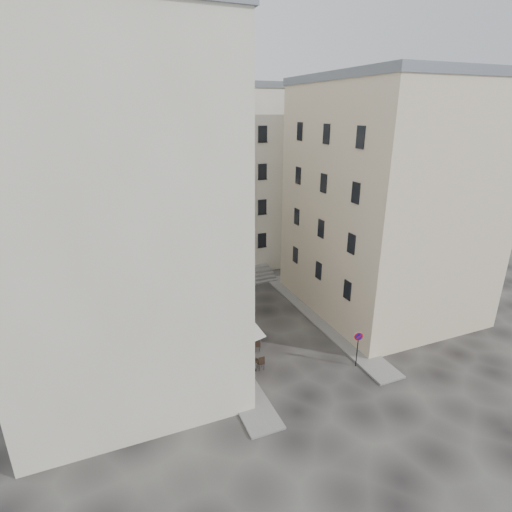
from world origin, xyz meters
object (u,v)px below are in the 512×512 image
no_parking_sign (358,343)px  bistro_table_a (253,364)px  bistro_table_b (251,346)px  pedestrian (245,329)px

no_parking_sign → bistro_table_a: (-6.54, 2.14, -1.30)m
no_parking_sign → bistro_table_b: bearing=161.5°
bistro_table_b → pedestrian: bearing=82.2°
bistro_table_a → bistro_table_b: (0.66, 2.06, -0.06)m
bistro_table_b → bistro_table_a: bearing=-107.8°
bistro_table_b → pedestrian: (0.25, 1.83, 0.33)m
bistro_table_b → no_parking_sign: bearing=-35.6°
pedestrian → bistro_table_a: bearing=54.5°
bistro_table_a → pedestrian: (0.91, 3.89, 0.27)m
bistro_table_a → pedestrian: pedestrian is taller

